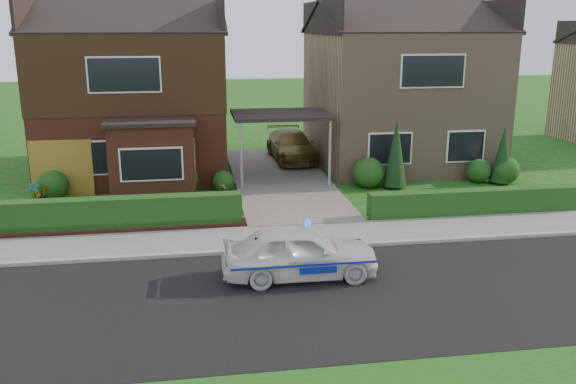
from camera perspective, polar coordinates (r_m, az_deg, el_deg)
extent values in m
plane|color=#134612|center=(14.56, 5.65, -9.55)|extent=(120.00, 120.00, 0.00)
cube|color=black|center=(14.56, 5.65, -9.55)|extent=(60.00, 6.00, 0.02)
cube|color=#9E9993|center=(17.27, 3.14, -5.18)|extent=(60.00, 0.16, 0.12)
cube|color=slate|center=(18.24, 2.45, -4.07)|extent=(60.00, 2.00, 0.10)
cube|color=#666059|center=(24.76, -0.68, 1.19)|extent=(3.80, 12.00, 0.12)
cube|color=brown|center=(27.06, -14.01, 8.08)|extent=(7.20, 8.00, 5.80)
cube|color=white|center=(23.56, -18.41, 3.02)|extent=(1.80, 0.08, 1.30)
cube|color=white|center=(23.24, -10.68, 3.38)|extent=(1.60, 0.08, 1.30)
cube|color=white|center=(22.93, -15.08, 10.55)|extent=(2.60, 0.08, 1.30)
cube|color=black|center=(26.92, -14.21, 11.13)|extent=(7.26, 8.06, 2.90)
cube|color=brown|center=(22.62, -12.54, 2.82)|extent=(3.00, 1.40, 2.70)
cube|color=black|center=(22.36, -12.75, 6.38)|extent=(3.20, 1.60, 0.14)
cube|color=#9C7C60|center=(28.49, 10.17, 8.63)|extent=(7.20, 8.00, 5.80)
cube|color=white|center=(24.45, 9.51, 4.02)|extent=(1.80, 0.08, 1.30)
cube|color=white|center=(25.62, 16.27, 4.13)|extent=(1.60, 0.08, 1.30)
cube|color=white|center=(24.61, 13.39, 10.95)|extent=(2.60, 0.08, 1.30)
cube|color=black|center=(24.25, -0.69, 7.25)|extent=(3.80, 3.00, 0.14)
cylinder|color=gray|center=(22.93, -4.40, 3.31)|extent=(0.10, 0.10, 2.70)
cylinder|color=gray|center=(23.43, 3.93, 3.58)|extent=(0.10, 0.10, 2.70)
cube|color=brown|center=(23.77, -20.40, 2.08)|extent=(2.20, 0.10, 2.10)
cube|color=brown|center=(19.16, -15.58, -3.27)|extent=(7.70, 0.25, 0.36)
cube|color=#143C13|center=(19.35, -15.50, -3.64)|extent=(7.50, 0.55, 0.90)
cube|color=#143C13|center=(21.23, 17.32, -2.10)|extent=(7.50, 0.55, 0.80)
sphere|color=#143C13|center=(23.50, -21.09, 0.58)|extent=(1.08, 1.08, 1.08)
sphere|color=#143C13|center=(22.73, -10.09, 1.23)|extent=(1.32, 1.32, 1.32)
sphere|color=#143C13|center=(23.10, -6.08, 0.99)|extent=(0.84, 0.84, 0.84)
sphere|color=#143C13|center=(23.78, 7.54, 1.81)|extent=(1.20, 1.20, 1.20)
sphere|color=#143C13|center=(25.56, 17.41, 1.90)|extent=(0.96, 0.96, 0.96)
sphere|color=#143C13|center=(25.75, 19.71, 1.94)|extent=(1.08, 1.08, 1.08)
cone|color=black|center=(23.74, 10.05, 3.41)|extent=(0.90, 0.90, 2.60)
cone|color=black|center=(25.54, 19.43, 3.15)|extent=(0.90, 0.90, 2.20)
imported|color=silver|center=(15.19, 1.11, -5.69)|extent=(1.60, 3.88, 1.32)
sphere|color=#193FF2|center=(14.98, 1.86, -3.01)|extent=(0.17, 0.17, 0.17)
cube|color=navy|center=(14.50, 1.65, -6.97)|extent=(3.55, 0.02, 0.05)
cube|color=navy|center=(15.93, 0.62, -4.87)|extent=(3.55, 0.02, 0.05)
ellipsoid|color=black|center=(14.87, -2.94, -5.08)|extent=(0.22, 0.17, 0.21)
sphere|color=white|center=(14.81, -2.86, -5.20)|extent=(0.11, 0.11, 0.11)
sphere|color=black|center=(14.80, -2.86, -4.60)|extent=(0.13, 0.13, 0.13)
cone|color=black|center=(14.78, -3.04, -4.36)|extent=(0.04, 0.04, 0.05)
cone|color=black|center=(14.79, -2.69, -4.34)|extent=(0.04, 0.04, 0.05)
imported|color=brown|center=(28.07, 0.34, 4.37)|extent=(2.01, 4.56, 1.30)
imported|color=gray|center=(22.99, -22.62, -0.18)|extent=(0.53, 0.46, 0.85)
imported|color=gray|center=(22.59, -21.88, -0.39)|extent=(0.59, 0.57, 0.83)
imported|color=gray|center=(21.63, -6.12, -0.16)|extent=(0.45, 0.45, 0.72)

